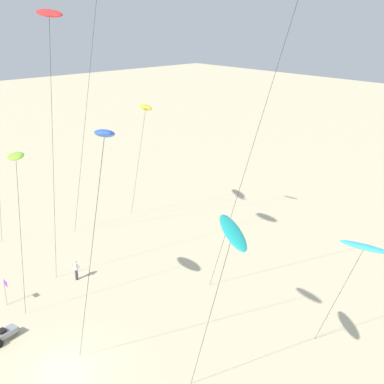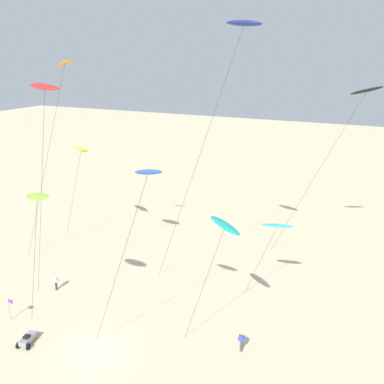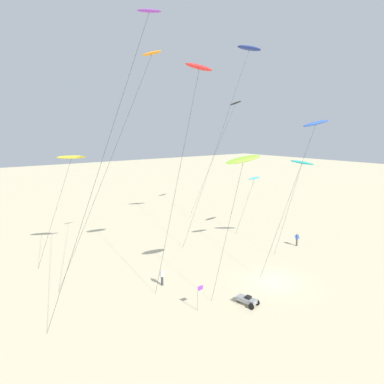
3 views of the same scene
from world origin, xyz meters
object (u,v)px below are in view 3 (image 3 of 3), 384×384
at_px(kite_cyan, 254,178).
at_px(kite_teal, 302,163).
at_px(kite_yellow, 71,158).
at_px(kite_black, 235,104).
at_px(marker_flag, 199,293).
at_px(kite_orange, 149,62).
at_px(kite_flyer_nearest, 297,239).
at_px(kite_navy, 249,49).
at_px(kite_red, 199,68).
at_px(beach_buggy, 247,300).
at_px(kite_blue, 316,124).
at_px(kite_lime, 243,160).
at_px(kite_purple, 145,25).
at_px(kite_flyer_middle, 162,276).

relative_size(kite_cyan, kite_teal, 0.71).
xyz_separation_m(kite_yellow, kite_teal, (22.90, -12.58, -0.96)).
xyz_separation_m(kite_black, marker_flag, (-25.46, -22.36, -17.46)).
xyz_separation_m(kite_orange, kite_flyer_nearest, (18.99, -3.84, -19.92)).
xyz_separation_m(kite_navy, kite_red, (-13.85, -7.42, -4.73)).
bearing_deg(kite_red, beach_buggy, -81.26).
xyz_separation_m(kite_red, kite_teal, (15.52, -0.07, -9.05)).
xyz_separation_m(kite_navy, kite_orange, (-16.03, -2.68, -3.75)).
distance_m(kite_navy, kite_blue, 14.94).
relative_size(kite_navy, kite_lime, 1.97).
xyz_separation_m(kite_cyan, kite_purple, (-23.01, -9.96, 14.24)).
bearing_deg(kite_purple, beach_buggy, -33.68).
height_order(kite_purple, kite_flyer_middle, kite_purple).
distance_m(kite_navy, kite_flyer_nearest, 24.73).
bearing_deg(beach_buggy, kite_cyan, 41.55).
xyz_separation_m(kite_teal, kite_flyer_nearest, (1.28, 0.96, -9.89)).
bearing_deg(kite_flyer_nearest, marker_flag, -166.65).
xyz_separation_m(kite_black, kite_blue, (-10.88, -22.58, -3.76)).
relative_size(kite_yellow, marker_flag, 5.70).
height_order(kite_cyan, kite_flyer_middle, kite_cyan).
distance_m(kite_cyan, kite_red, 22.75).
bearing_deg(kite_flyer_middle, kite_red, -32.69).
distance_m(kite_purple, kite_yellow, 17.14).
height_order(kite_black, kite_flyer_middle, kite_black).
bearing_deg(beach_buggy, kite_yellow, 114.46).
bearing_deg(kite_flyer_nearest, kite_teal, -143.11).
bearing_deg(kite_flyer_middle, kite_orange, 75.86).
xyz_separation_m(kite_cyan, kite_lime, (-15.36, -12.64, 4.36)).
relative_size(kite_red, kite_flyer_middle, 12.18).
bearing_deg(kite_flyer_nearest, kite_lime, -162.59).
distance_m(kite_lime, marker_flag, 11.64).
bearing_deg(beach_buggy, kite_orange, 106.42).
bearing_deg(kite_red, kite_black, 39.45).
height_order(kite_navy, kite_blue, kite_navy).
distance_m(kite_navy, kite_red, 16.41).
relative_size(kite_blue, kite_yellow, 1.32).
bearing_deg(kite_red, kite_flyer_middle, 147.31).
bearing_deg(marker_flag, beach_buggy, -25.99).
distance_m(kite_purple, kite_red, 6.36).
bearing_deg(kite_yellow, kite_lime, -60.65).
xyz_separation_m(kite_black, beach_buggy, (-21.71, -24.19, -18.52)).
relative_size(kite_teal, marker_flag, 5.35).
xyz_separation_m(kite_orange, kite_purple, (-3.67, -5.87, 1.21)).
bearing_deg(kite_cyan, kite_purple, -156.60).
relative_size(kite_teal, kite_flyer_middle, 6.73).
height_order(kite_black, kite_orange, kite_orange).
bearing_deg(kite_lime, beach_buggy, -117.41).
relative_size(kite_cyan, kite_purple, 0.35).
bearing_deg(kite_blue, kite_navy, 79.34).
xyz_separation_m(kite_navy, kite_cyan, (3.31, 1.41, -16.78)).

